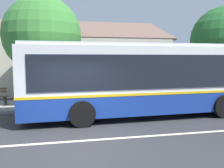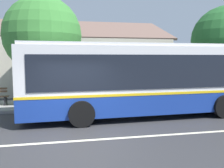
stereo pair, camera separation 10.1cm
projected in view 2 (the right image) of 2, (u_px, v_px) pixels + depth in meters
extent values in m
plane|color=#2D2D30|center=(78.00, 141.00, 7.78)|extent=(300.00, 300.00, 0.00)
cube|color=gray|center=(70.00, 104.00, 13.61)|extent=(60.00, 3.00, 0.15)
cube|color=beige|center=(78.00, 141.00, 7.78)|extent=(60.00, 0.16, 0.01)
cube|color=beige|center=(33.00, 65.00, 20.99)|extent=(20.50, 10.35, 3.91)
cube|color=brown|center=(28.00, 28.00, 18.18)|extent=(21.10, 5.23, 1.89)
cube|color=brown|center=(35.00, 34.00, 23.21)|extent=(21.10, 5.23, 1.89)
cube|color=black|center=(62.00, 64.00, 16.39)|extent=(1.10, 0.06, 1.30)
cube|color=black|center=(132.00, 64.00, 17.37)|extent=(1.10, 0.06, 1.30)
cube|color=#4C3323|center=(73.00, 81.00, 16.65)|extent=(1.00, 0.06, 2.10)
cube|color=navy|center=(143.00, 100.00, 11.16)|extent=(10.56, 2.81, 0.83)
cube|color=gold|center=(143.00, 90.00, 11.11)|extent=(10.58, 2.83, 0.10)
cube|color=white|center=(143.00, 68.00, 11.01)|extent=(10.56, 2.81, 1.85)
cube|color=white|center=(143.00, 46.00, 10.91)|extent=(10.35, 2.68, 0.12)
cube|color=black|center=(134.00, 69.00, 12.24)|extent=(9.65, 0.32, 1.35)
cube|color=black|center=(154.00, 72.00, 9.80)|extent=(9.65, 0.32, 1.35)
cube|color=#197233|center=(108.00, 97.00, 12.08)|extent=(2.94, 0.12, 0.58)
cube|color=black|center=(207.00, 78.00, 13.26)|extent=(0.90, 0.06, 2.43)
cylinder|color=black|center=(192.00, 98.00, 13.15)|extent=(1.01, 0.31, 1.00)
cylinder|color=black|center=(224.00, 106.00, 10.73)|extent=(1.01, 0.31, 1.00)
cylinder|color=black|center=(75.00, 102.00, 11.72)|extent=(1.01, 0.31, 1.00)
cylinder|color=black|center=(82.00, 114.00, 9.30)|extent=(1.01, 0.31, 1.00)
cube|color=black|center=(6.00, 101.00, 12.93)|extent=(0.08, 0.43, 0.45)
cylinder|color=#4C3828|center=(224.00, 80.00, 16.16)|extent=(0.31, 0.31, 2.32)
cylinder|color=#4C3828|center=(44.00, 83.00, 13.56)|extent=(0.29, 0.29, 2.43)
sphere|color=#387A33|center=(43.00, 35.00, 13.30)|extent=(4.14, 4.14, 4.14)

